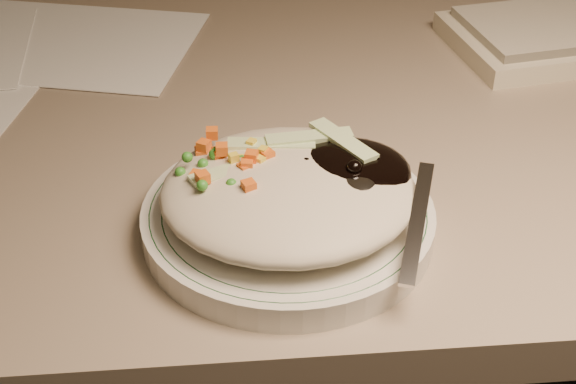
{
  "coord_description": "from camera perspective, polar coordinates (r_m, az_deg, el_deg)",
  "views": [
    {
      "loc": [
        -0.12,
        0.67,
        1.12
      ],
      "look_at": [
        -0.07,
        1.16,
        0.78
      ],
      "focal_mm": 50.0,
      "sensor_mm": 36.0,
      "label": 1
    }
  ],
  "objects": [
    {
      "name": "plate_rim",
      "position": [
        0.61,
        0.0,
        -1.23
      ],
      "size": [
        0.21,
        0.21,
        0.0
      ],
      "color": "#144723",
      "rests_on": "plate"
    },
    {
      "name": "desk",
      "position": [
        0.92,
        3.48,
        -4.02
      ],
      "size": [
        1.4,
        0.7,
        0.74
      ],
      "color": "gray",
      "rests_on": "ground"
    },
    {
      "name": "plate",
      "position": [
        0.62,
        0.0,
        -1.97
      ],
      "size": [
        0.22,
        0.22,
        0.02
      ],
      "primitive_type": "cylinder",
      "color": "silver",
      "rests_on": "desk"
    },
    {
      "name": "meal",
      "position": [
        0.6,
        0.42,
        0.42
      ],
      "size": [
        0.21,
        0.19,
        0.05
      ],
      "color": "beige",
      "rests_on": "plate"
    }
  ]
}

